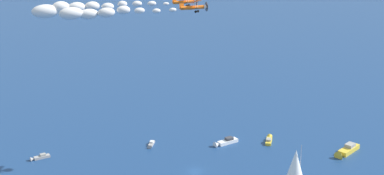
% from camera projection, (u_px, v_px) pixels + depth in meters
% --- Properties ---
extents(ground_plane, '(2000.00, 2000.00, 0.00)m').
position_uv_depth(ground_plane, '(195.00, 171.00, 161.56)').
color(ground_plane, navy).
extents(motorboat_far_port, '(3.90, 8.59, 2.42)m').
position_uv_depth(motorboat_far_port, '(225.00, 142.00, 179.06)').
color(motorboat_far_port, white).
rests_on(motorboat_far_port, ground_plane).
extents(motorboat_far_stbd, '(3.91, 4.87, 1.46)m').
position_uv_depth(motorboat_far_stbd, '(151.00, 144.00, 178.06)').
color(motorboat_far_stbd, '#9E9993').
rests_on(motorboat_far_stbd, ground_plane).
extents(sailboat_offshore, '(9.75, 8.18, 12.89)m').
position_uv_depth(sailboat_offshore, '(295.00, 170.00, 149.48)').
color(sailboat_offshore, '#9E9993').
rests_on(sailboat_offshore, ground_plane).
extents(motorboat_trailing, '(2.92, 5.96, 1.68)m').
position_uv_depth(motorboat_trailing, '(39.00, 157.00, 169.12)').
color(motorboat_trailing, '#9E9993').
rests_on(motorboat_trailing, ground_plane).
extents(motorboat_ahead, '(3.14, 10.88, 3.13)m').
position_uv_depth(motorboat_ahead, '(346.00, 151.00, 172.57)').
color(motorboat_ahead, gold).
rests_on(motorboat_ahead, ground_plane).
extents(motorboat_mid_cluster, '(5.02, 6.55, 1.94)m').
position_uv_depth(motorboat_mid_cluster, '(269.00, 140.00, 181.08)').
color(motorboat_mid_cluster, gold).
rests_on(motorboat_mid_cluster, ground_plane).
extents(biplane_lead, '(7.17, 7.10, 3.74)m').
position_uv_depth(biplane_lead, '(186.00, 1.00, 155.10)').
color(biplane_lead, orange).
extents(smoke_trail_lead, '(19.15, 33.14, 4.85)m').
position_uv_depth(smoke_trail_lead, '(71.00, 8.00, 146.28)').
color(smoke_trail_lead, silver).
extents(biplane_wingman, '(7.17, 7.10, 3.74)m').
position_uv_depth(biplane_wingman, '(194.00, 7.00, 137.32)').
color(biplane_wingman, orange).
extents(smoke_trail_wingman, '(15.17, 25.26, 3.67)m').
position_uv_depth(smoke_trail_wingman, '(95.00, 13.00, 130.20)').
color(smoke_trail_wingman, silver).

